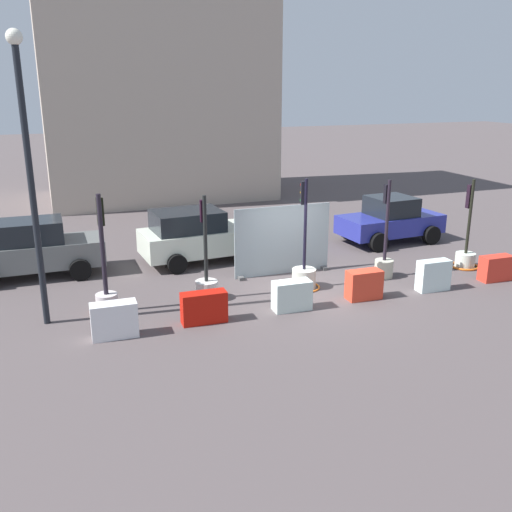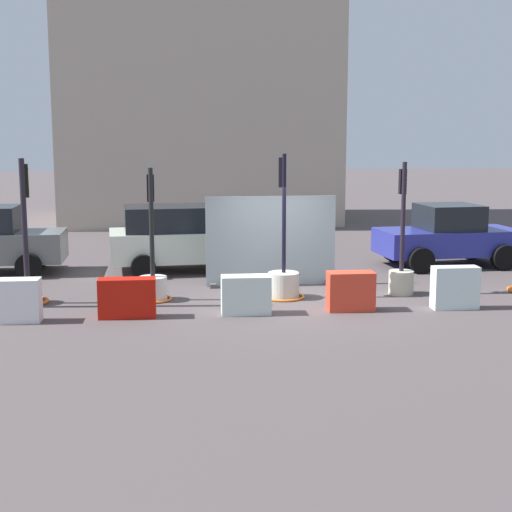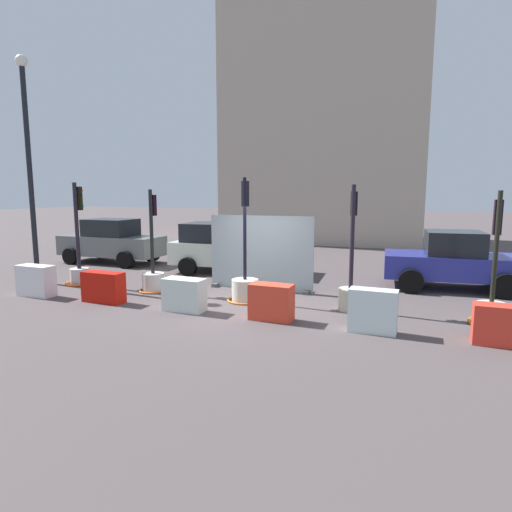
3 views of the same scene
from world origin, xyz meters
name	(u,v)px [view 1 (image 1 of 3)]	position (x,y,z in m)	size (l,w,h in m)	color
ground_plane	(309,290)	(0.00, 0.00, 0.00)	(120.00, 120.00, 0.00)	#504647
traffic_light_0	(106,291)	(-5.66, 0.39, 0.58)	(0.88, 0.88, 3.14)	beige
traffic_light_1	(206,282)	(-2.97, 0.36, 0.49)	(0.83, 0.83, 2.93)	silver
traffic_light_2	(304,273)	(-0.05, 0.24, 0.47)	(0.95, 0.95, 3.22)	beige
traffic_light_3	(384,258)	(2.69, 0.27, 0.60)	(0.57, 0.57, 3.03)	#B9B9A2
traffic_light_4	(466,254)	(5.72, 0.18, 0.45)	(0.91, 0.91, 2.89)	silver
construction_barrier_0	(114,320)	(-5.67, -1.27, 0.43)	(1.08, 0.48, 0.86)	white
construction_barrier_1	(204,307)	(-3.46, -1.18, 0.40)	(1.15, 0.45, 0.80)	red
construction_barrier_2	(292,295)	(-1.06, -1.18, 0.40)	(1.02, 0.50, 0.80)	silver
construction_barrier_3	(364,285)	(1.14, -1.14, 0.41)	(0.98, 0.50, 0.82)	red
construction_barrier_4	(433,275)	(3.37, -1.26, 0.45)	(0.97, 0.42, 0.90)	silver
construction_barrier_5	(496,268)	(5.71, -1.20, 0.38)	(1.01, 0.47, 0.77)	red
car_blue_estate	(390,220)	(5.17, 3.74, 0.83)	(3.99, 2.37, 1.72)	navy
car_white_van	(201,235)	(-2.13, 3.91, 0.88)	(4.42, 2.46, 1.76)	silver
car_grey_saloon	(33,249)	(-7.43, 4.13, 0.86)	(4.22, 2.02, 1.78)	slate
building_main_facade	(153,49)	(-1.12, 16.04, 7.40)	(11.56, 7.19, 14.76)	#B6A695
street_lamp_post	(28,160)	(-7.17, 0.16, 4.07)	(0.36, 0.36, 6.90)	black
site_fence_panel	(283,242)	(-0.12, 1.66, 1.03)	(3.16, 0.50, 2.18)	#96A7AB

